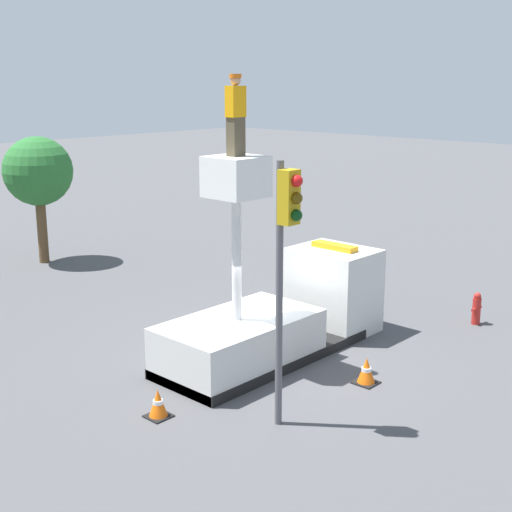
% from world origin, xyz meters
% --- Properties ---
extents(ground_plane, '(120.00, 120.00, 0.00)m').
position_xyz_m(ground_plane, '(0.00, 0.00, 0.00)').
color(ground_plane, '#4C4C4F').
extents(bucket_truck, '(6.43, 2.20, 4.97)m').
position_xyz_m(bucket_truck, '(0.58, 0.00, 0.95)').
color(bucket_truck, black).
rests_on(bucket_truck, ground).
extents(worker, '(0.40, 0.26, 1.75)m').
position_xyz_m(worker, '(-0.91, 0.00, 5.85)').
color(worker, brown).
rests_on(worker, bucket_truck).
extents(traffic_light_pole, '(0.34, 0.57, 5.19)m').
position_xyz_m(traffic_light_pole, '(-2.33, -2.66, 3.68)').
color(traffic_light_pole, '#515156').
rests_on(traffic_light_pole, ground).
extents(fire_hydrant, '(0.47, 0.23, 0.91)m').
position_xyz_m(fire_hydrant, '(5.82, -2.66, 0.44)').
color(fire_hydrant, '#B2231E').
rests_on(fire_hydrant, ground).
extents(traffic_cone_rear, '(0.47, 0.47, 0.59)m').
position_xyz_m(traffic_cone_rear, '(-3.77, -0.57, 0.28)').
color(traffic_cone_rear, black).
rests_on(traffic_cone_rear, ground).
extents(traffic_cone_curbside, '(0.50, 0.50, 0.61)m').
position_xyz_m(traffic_cone_curbside, '(0.44, -2.70, 0.29)').
color(traffic_cone_curbside, black).
rests_on(traffic_cone_curbside, ground).
extents(tree_left_bg, '(2.49, 2.49, 4.63)m').
position_xyz_m(tree_left_bg, '(1.34, 12.22, 3.34)').
color(tree_left_bg, brown).
rests_on(tree_left_bg, ground).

